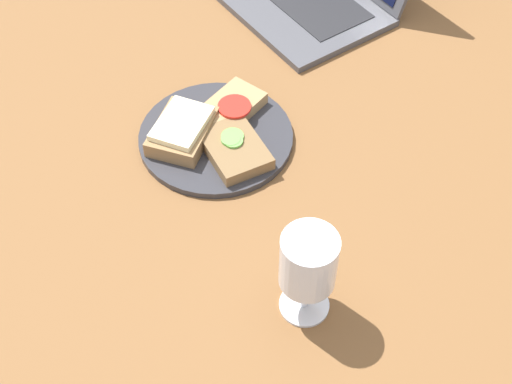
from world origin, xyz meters
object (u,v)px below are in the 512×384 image
object	(u,v)px
sandwich_with_tomato	(230,109)
sandwich_with_cheese	(182,130)
plate	(216,137)
wine_glass	(308,265)
sandwich_with_cucumber	(235,149)

from	to	relation	value
sandwich_with_tomato	sandwich_with_cheese	bearing A→B (deg)	-88.78
plate	sandwich_with_cheese	distance (cm)	5.38
wine_glass	plate	bearing A→B (deg)	167.71
sandwich_with_tomato	sandwich_with_cheese	xyz separation A→B (cm)	(0.18, -8.53, 0.56)
sandwich_with_tomato	wine_glass	xyz separation A→B (cm)	(33.19, -10.88, 7.04)
sandwich_with_tomato	wine_glass	bearing A→B (deg)	-18.15
plate	wine_glass	size ratio (longest dim) A/B	1.69
sandwich_with_cheese	wine_glass	size ratio (longest dim) A/B	0.97
sandwich_with_tomato	wine_glass	distance (cm)	35.63
plate	sandwich_with_cheese	size ratio (longest dim) A/B	1.74
sandwich_with_cheese	sandwich_with_cucumber	bearing A→B (deg)	32.14
plate	wine_glass	world-z (taller)	wine_glass
plate	sandwich_with_tomato	size ratio (longest dim) A/B	1.84
sandwich_with_tomato	sandwich_with_cucumber	distance (cm)	8.38
wine_glass	sandwich_with_tomato	bearing A→B (deg)	161.85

